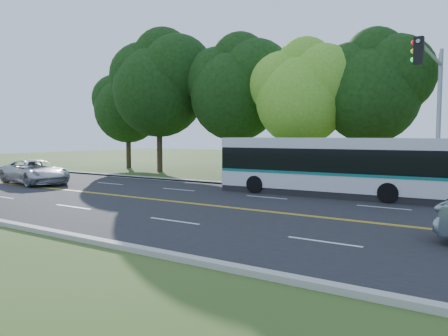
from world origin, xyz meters
The scene contains 10 objects.
ground centered at (0.00, 0.00, 0.00)m, with size 120.00×120.00×0.00m, color #2F4D19.
road centered at (0.00, 0.00, 0.01)m, with size 60.00×14.00×0.02m, color black.
curb_north centered at (0.00, 7.15, 0.07)m, with size 60.00×0.30×0.15m, color #AAA599.
curb_south centered at (0.00, -7.15, 0.07)m, with size 60.00×0.30×0.15m, color #AAA599.
grass_verge centered at (0.00, 9.00, 0.05)m, with size 60.00×4.00×0.10m, color #2F4D19.
lane_markings centered at (-0.09, 0.00, 0.02)m, with size 57.60×13.82×0.00m.
tree_row centered at (-5.15, 12.13, 6.73)m, with size 44.70×9.10×13.84m.
traffic_signal centered at (6.49, 5.40, 4.67)m, with size 0.42×6.10×7.00m.
transit_bus centered at (1.73, 5.80, 1.45)m, with size 11.10×2.85×2.88m.
suv centered at (-15.22, 0.85, 0.77)m, with size 2.48×5.37×1.49m, color #B6B8BB.
Camera 1 is at (9.29, -15.26, 3.04)m, focal length 35.00 mm.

